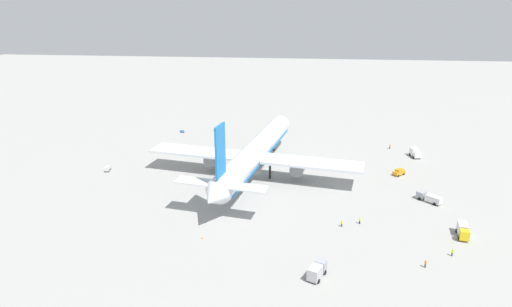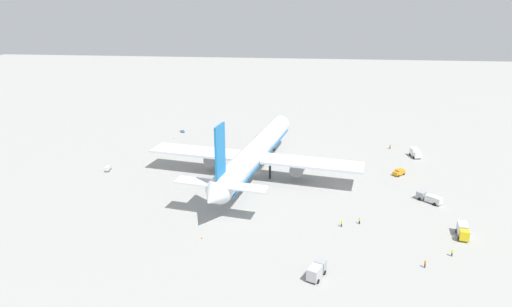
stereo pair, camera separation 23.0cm
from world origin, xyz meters
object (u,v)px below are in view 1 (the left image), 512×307
(baggage_cart_0, at_px, (182,131))
(baggage_cart_2, at_px, (108,168))
(baggage_cart_1, at_px, (217,130))
(service_van, at_px, (399,172))
(ground_worker_2, at_px, (342,223))
(ground_worker_0, at_px, (390,147))
(service_truck_3, at_px, (317,271))
(traffic_cone_1, at_px, (173,138))
(traffic_cone_2, at_px, (202,238))
(service_truck_2, at_px, (429,198))
(ground_worker_4, at_px, (360,221))
(airliner, at_px, (255,153))
(service_truck_1, at_px, (415,153))
(ground_worker_3, at_px, (452,252))
(traffic_cone_0, at_px, (153,153))
(service_truck_0, at_px, (463,230))
(ground_worker_1, at_px, (425,264))

(baggage_cart_0, distance_m, baggage_cart_2, 47.99)
(baggage_cart_1, bearing_deg, service_van, -122.40)
(ground_worker_2, bearing_deg, ground_worker_0, -19.27)
(service_van, height_order, ground_worker_0, service_van)
(service_truck_3, height_order, traffic_cone_1, service_truck_3)
(traffic_cone_2, bearing_deg, baggage_cart_0, 18.65)
(ground_worker_0, relative_size, traffic_cone_2, 3.26)
(service_truck_2, xyz_separation_m, ground_worker_4, (-14.86, 20.21, -0.43))
(airliner, distance_m, service_van, 46.06)
(service_truck_1, bearing_deg, traffic_cone_2, 136.06)
(service_truck_2, height_order, ground_worker_0, service_truck_2)
(traffic_cone_1, height_order, traffic_cone_2, same)
(ground_worker_0, height_order, ground_worker_3, ground_worker_0)
(traffic_cone_0, bearing_deg, baggage_cart_1, -28.66)
(service_truck_0, bearing_deg, ground_worker_2, 86.75)
(service_truck_3, xyz_separation_m, service_van, (57.94, -26.69, -0.56))
(service_truck_0, distance_m, baggage_cart_1, 109.77)
(service_truck_2, bearing_deg, baggage_cart_1, 49.12)
(service_truck_1, xyz_separation_m, baggage_cart_1, (24.50, 76.07, -1.34))
(ground_worker_4, xyz_separation_m, traffic_cone_2, (-11.64, 37.08, -0.60))
(ground_worker_4, bearing_deg, ground_worker_2, 114.14)
(ground_worker_1, bearing_deg, service_van, -4.76)
(airliner, height_order, baggage_cart_2, airliner)
(airliner, relative_size, baggage_cart_1, 25.58)
(baggage_cart_2, xyz_separation_m, ground_worker_4, (-26.94, -77.52, 0.06))
(ground_worker_1, distance_m, ground_worker_3, 8.57)
(baggage_cart_2, bearing_deg, service_truck_2, -97.04)
(service_truck_0, xyz_separation_m, baggage_cart_1, (80.48, 74.64, -1.34))
(ground_worker_4, bearing_deg, traffic_cone_1, 46.35)
(baggage_cart_1, bearing_deg, ground_worker_0, -103.36)
(ground_worker_2, height_order, ground_worker_3, same)
(service_truck_2, bearing_deg, traffic_cone_0, 71.05)
(ground_worker_4, bearing_deg, airliner, 45.04)
(baggage_cart_2, bearing_deg, traffic_cone_2, -133.65)
(airliner, height_order, traffic_cone_2, airliner)
(service_truck_3, xyz_separation_m, baggage_cart_1, (100.61, 40.54, -1.33))
(baggage_cart_0, bearing_deg, ground_worker_2, -140.91)
(ground_worker_3, bearing_deg, ground_worker_1, 126.93)
(ground_worker_4, xyz_separation_m, traffic_cone_1, (63.57, 66.64, -0.60))
(service_truck_3, relative_size, traffic_cone_1, 10.49)
(ground_worker_1, xyz_separation_m, traffic_cone_2, (5.99, 48.55, -0.63))
(service_van, relative_size, baggage_cart_1, 1.41)
(baggage_cart_0, bearing_deg, ground_worker_4, -138.15)
(ground_worker_4, distance_m, traffic_cone_1, 92.10)
(service_truck_0, relative_size, service_truck_1, 1.08)
(airliner, relative_size, service_truck_1, 14.05)
(airliner, height_order, service_truck_0, airliner)
(baggage_cart_0, relative_size, ground_worker_4, 2.05)
(airliner, height_order, ground_worker_2, airliner)
(service_truck_1, bearing_deg, baggage_cart_2, 104.00)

